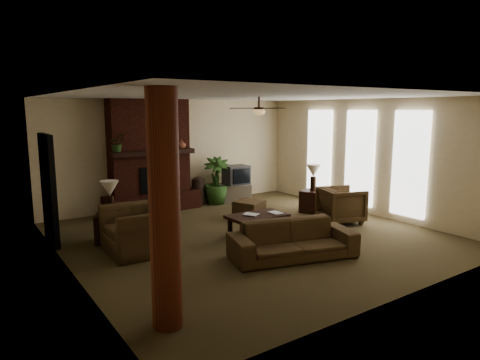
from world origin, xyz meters
TOP-DOWN VIEW (x-y plane):
  - room_shell at (0.00, 0.00)m, footprint 7.00×7.00m
  - fireplace at (-0.80, 3.22)m, footprint 2.40×0.70m
  - windows at (3.45, 0.20)m, footprint 0.08×3.65m
  - log_column at (-2.95, -2.40)m, footprint 0.36×0.36m
  - doorway at (-3.44, 1.80)m, footprint 0.10×1.00m
  - ceiling_fan at (0.40, 0.30)m, footprint 1.35×1.35m
  - sofa at (-0.15, -1.45)m, footprint 2.27×1.20m
  - armchair_left at (-2.24, 0.37)m, footprint 0.84×1.27m
  - armchair_right at (2.31, -0.30)m, footprint 1.04×1.07m
  - coffee_table at (0.13, -0.03)m, footprint 1.20×0.70m
  - ottoman at (0.84, 1.24)m, footprint 0.79×0.79m
  - tv_stand at (1.52, 2.89)m, footprint 0.97×0.77m
  - tv at (1.54, 2.84)m, footprint 0.67×0.56m
  - floor_vase at (0.51, 3.15)m, footprint 0.34×0.34m
  - floor_plant at (0.98, 2.99)m, footprint 1.15×1.45m
  - side_table_left at (-2.50, 1.23)m, footprint 0.66×0.66m
  - lamp_left at (-2.46, 1.23)m, footprint 0.44×0.44m
  - side_table_right at (2.44, 0.78)m, footprint 0.66×0.66m
  - lamp_right at (2.48, 0.81)m, footprint 0.42×0.42m
  - mantel_plant at (-1.69, 3.02)m, footprint 0.47×0.50m
  - mantel_vase at (-0.03, 3.00)m, footprint 0.25×0.26m
  - book_a at (-0.09, -0.04)m, footprint 0.20×0.13m
  - book_b at (0.41, -0.14)m, footprint 0.21×0.03m

SIDE VIEW (x-z plane):
  - ottoman at x=0.84m, z-range 0.00..0.40m
  - tv_stand at x=1.52m, z-range 0.00..0.50m
  - side_table_left at x=-2.50m, z-range 0.00..0.55m
  - side_table_right at x=2.44m, z-range 0.00..0.55m
  - floor_plant at x=0.98m, z-range 0.00..0.71m
  - coffee_table at x=0.13m, z-range 0.16..0.59m
  - sofa at x=-0.15m, z-range 0.00..0.85m
  - floor_vase at x=0.51m, z-range 0.05..0.82m
  - armchair_right at x=2.31m, z-range 0.00..0.89m
  - armchair_left at x=-2.24m, z-range 0.00..1.09m
  - book_a at x=-0.09m, z-range 0.43..0.72m
  - book_b at x=0.41m, z-range 0.43..0.72m
  - tv at x=1.54m, z-range 0.50..1.02m
  - lamp_left at x=-2.46m, z-range 0.68..1.33m
  - lamp_right at x=2.48m, z-range 0.68..1.33m
  - doorway at x=-3.44m, z-range 0.00..2.10m
  - fireplace at x=-0.80m, z-range -0.24..2.56m
  - windows at x=3.45m, z-range 0.17..2.53m
  - log_column at x=-2.95m, z-range 0.00..2.80m
  - room_shell at x=0.00m, z-range -2.10..4.90m
  - mantel_vase at x=-0.03m, z-range 1.56..1.78m
  - mantel_plant at x=-1.69m, z-range 1.56..1.89m
  - ceiling_fan at x=0.40m, z-range 2.34..2.72m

